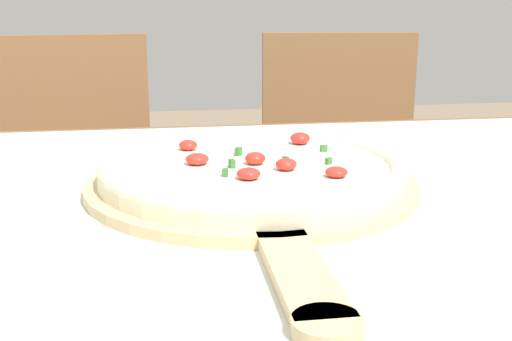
# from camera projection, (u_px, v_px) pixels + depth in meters

# --- Properties ---
(dining_table) EXTENTS (1.45, 0.99, 0.73)m
(dining_table) POSITION_uv_depth(u_px,v_px,m) (281.00, 291.00, 0.71)
(dining_table) COLOR brown
(dining_table) RESTS_ON ground_plane
(towel_cloth) EXTENTS (1.37, 0.91, 0.00)m
(towel_cloth) POSITION_uv_depth(u_px,v_px,m) (282.00, 209.00, 0.69)
(towel_cloth) COLOR silver
(towel_cloth) RESTS_ON dining_table
(pizza_peel) EXTENTS (0.39, 0.56, 0.01)m
(pizza_peel) POSITION_uv_depth(u_px,v_px,m) (254.00, 188.00, 0.73)
(pizza_peel) COLOR #D6B784
(pizza_peel) RESTS_ON towel_cloth
(pizza) EXTENTS (0.35, 0.35, 0.03)m
(pizza) POSITION_uv_depth(u_px,v_px,m) (252.00, 168.00, 0.74)
(pizza) COLOR beige
(pizza) RESTS_ON pizza_peel
(chair_left) EXTENTS (0.44, 0.44, 0.88)m
(chair_left) POSITION_uv_depth(u_px,v_px,m) (73.00, 200.00, 1.48)
(chair_left) COLOR brown
(chair_left) RESTS_ON ground_plane
(chair_right) EXTENTS (0.44, 0.44, 0.88)m
(chair_right) POSITION_uv_depth(u_px,v_px,m) (341.00, 189.00, 1.58)
(chair_right) COLOR brown
(chair_right) RESTS_ON ground_plane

